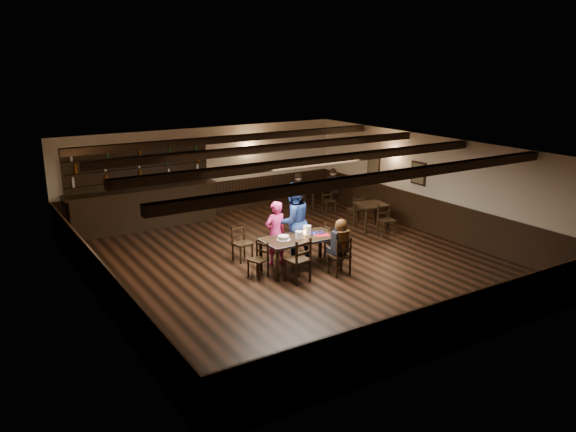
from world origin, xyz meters
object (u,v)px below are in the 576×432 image
bar_counter (143,203)px  chair_near_right (341,254)px  man_blue (293,222)px  dining_table (300,240)px  chair_near_left (300,257)px  woman_pink (276,233)px  cake (284,238)px

bar_counter → chair_near_right: bearing=-67.1°
man_blue → dining_table: bearing=74.4°
chair_near_left → bar_counter: size_ratio=0.23×
woman_pink → bar_counter: size_ratio=0.35×
dining_table → chair_near_left: (-0.46, -0.71, -0.10)m
cake → bar_counter: bar_counter is taller
dining_table → cake: cake is taller
chair_near_right → cake: 1.34m
dining_table → chair_near_right: bearing=-57.7°
man_blue → bar_counter: size_ratio=0.44×
chair_near_right → bar_counter: size_ratio=0.20×
dining_table → cake: bearing=173.9°
chair_near_right → bar_counter: 6.50m
dining_table → man_blue: (0.20, 0.61, 0.26)m
dining_table → woman_pink: 0.66m
dining_table → chair_near_right: size_ratio=2.00×
man_blue → cake: (-0.61, -0.57, -0.15)m
woman_pink → cake: size_ratio=4.84×
woman_pink → cake: bearing=75.0°
dining_table → bar_counter: bar_counter is taller
dining_table → bar_counter: 5.51m
chair_near_right → cake: chair_near_right is taller
woman_pink → cake: (-0.11, -0.53, 0.04)m
woman_pink → man_blue: bearing=-179.1°
man_blue → bar_counter: 5.03m
dining_table → chair_near_left: size_ratio=1.78×
chair_near_right → cake: (-0.96, 0.90, 0.28)m
chair_near_left → cake: (0.04, 0.75, 0.21)m
chair_near_right → woman_pink: 1.68m
cake → woman_pink: bearing=78.7°
chair_near_right → bar_counter: (-2.53, 5.99, 0.21)m
dining_table → woman_pink: woman_pink is taller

